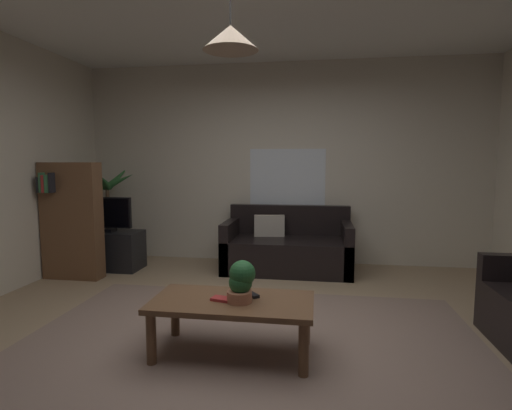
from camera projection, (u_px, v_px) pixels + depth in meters
floor at (250, 344)px, 3.11m from camera, size 5.55×5.23×0.02m
rug at (246, 354)px, 2.91m from camera, size 3.61×2.88×0.01m
wall_back at (281, 164)px, 5.56m from camera, size 5.67×0.06×2.76m
window_pane at (287, 184)px, 5.54m from camera, size 1.04×0.01×0.97m
couch_under_window at (287, 249)px, 5.17m from camera, size 1.62×0.82×0.82m
coffee_table at (232, 308)px, 2.90m from camera, size 1.17×0.59×0.41m
book_on_table_0 at (221, 299)px, 2.87m from camera, size 0.16×0.12×0.02m
remote_on_table_0 at (251, 294)px, 2.98m from camera, size 0.14×0.16×0.02m
potted_plant_on_table at (241, 281)px, 2.84m from camera, size 0.20×0.21×0.30m
tv_stand at (107, 250)px, 5.25m from camera, size 0.90×0.44×0.50m
tv at (105, 214)px, 5.17m from camera, size 0.71×0.16×0.45m
potted_palm_corner at (109, 221)px, 5.65m from camera, size 0.75×0.82×1.39m
bookshelf_corner at (71, 220)px, 4.77m from camera, size 0.70×0.31×1.40m
pendant_lamp at (231, 38)px, 2.69m from camera, size 0.38×0.38×0.60m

